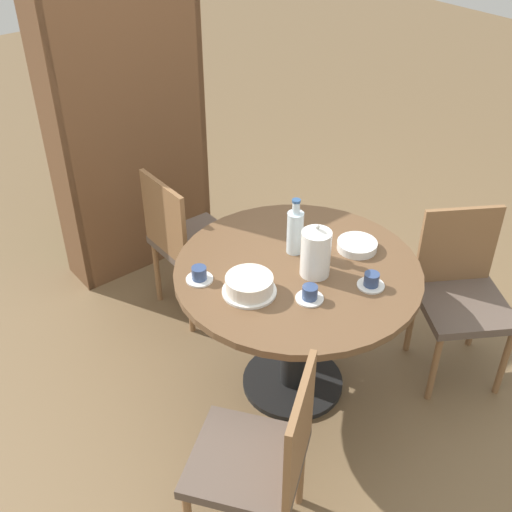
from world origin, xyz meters
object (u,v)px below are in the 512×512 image
at_px(water_bottle, 295,231).
at_px(cake_main, 249,285).
at_px(coffee_pot, 316,252).
at_px(chair_b, 188,240).
at_px(cup_b, 199,275).
at_px(chair_a, 461,292).
at_px(cup_a, 371,281).
at_px(chair_c, 262,458).
at_px(bookshelf, 130,131).
at_px(cup_c, 310,294).

distance_m(water_bottle, cake_main, 0.38).
bearing_deg(coffee_pot, cake_main, 166.09).
bearing_deg(chair_b, cup_b, 152.22).
xyz_separation_m(chair_a, cup_a, (-0.59, 0.10, 0.29)).
height_order(coffee_pot, water_bottle, water_bottle).
height_order(chair_b, coffee_pot, coffee_pot).
height_order(cake_main, cup_a, cake_main).
relative_size(chair_c, cup_b, 7.29).
bearing_deg(water_bottle, bookshelf, 93.01).
xyz_separation_m(chair_b, cup_c, (-0.06, -1.05, 0.29)).
height_order(chair_a, cake_main, chair_a).
bearing_deg(cup_a, cup_c, 159.28).
bearing_deg(water_bottle, chair_c, -138.23).
height_order(cup_a, cup_c, same).
distance_m(chair_b, cake_main, 0.93).
distance_m(chair_b, chair_c, 1.52).
bearing_deg(water_bottle, cup_c, -121.41).
relative_size(bookshelf, cup_c, 15.07).
height_order(bookshelf, water_bottle, bookshelf).
xyz_separation_m(chair_b, water_bottle, (0.13, -0.74, 0.38)).
xyz_separation_m(cake_main, cup_a, (0.44, -0.30, -0.01)).
bearing_deg(chair_b, chair_c, 157.29).
bearing_deg(cup_c, water_bottle, 58.59).
height_order(bookshelf, cup_a, bookshelf).
xyz_separation_m(bookshelf, coffee_pot, (0.03, -1.57, -0.03)).
xyz_separation_m(bookshelf, water_bottle, (0.07, -1.38, -0.03)).
xyz_separation_m(chair_c, cake_main, (0.37, 0.55, 0.31)).
distance_m(chair_c, bookshelf, 2.18).
distance_m(chair_b, coffee_pot, 1.01).
bearing_deg(cup_c, chair_a, -13.16).
relative_size(chair_c, water_bottle, 3.15).
bearing_deg(chair_c, cup_a, 161.12).
height_order(chair_c, coffee_pot, coffee_pot).
height_order(chair_b, cake_main, chair_b).
height_order(chair_c, bookshelf, bookshelf).
distance_m(chair_b, cup_b, 0.79).
bearing_deg(water_bottle, cup_b, 168.28).
relative_size(chair_b, cake_main, 3.73).
xyz_separation_m(coffee_pot, cake_main, (-0.31, 0.08, -0.08)).
bearing_deg(cup_c, cup_a, -20.72).
bearing_deg(cup_a, cup_b, 137.61).
relative_size(chair_b, coffee_pot, 3.42).
bearing_deg(chair_a, cup_a, -157.34).
xyz_separation_m(cake_main, cup_b, (-0.12, 0.21, -0.01)).
bearing_deg(cup_b, bookshelf, 72.61).
bearing_deg(cake_main, chair_b, 74.73).
relative_size(chair_a, cup_a, 7.29).
relative_size(water_bottle, cup_b, 2.31).
bearing_deg(cake_main, bookshelf, 79.15).
relative_size(cake_main, cup_c, 1.95).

